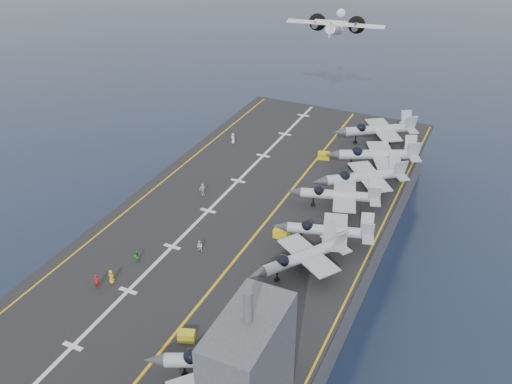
% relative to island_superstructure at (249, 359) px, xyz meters
% --- Properties ---
extents(ground, '(500.00, 500.00, 0.00)m').
position_rel_island_superstructure_xyz_m(ground, '(-15.00, 30.00, -17.90)').
color(ground, '#142135').
rests_on(ground, ground).
extents(hull, '(36.00, 90.00, 10.00)m').
position_rel_island_superstructure_xyz_m(hull, '(-15.00, 30.00, -12.90)').
color(hull, '#56595E').
rests_on(hull, ground).
extents(flight_deck, '(38.00, 92.00, 0.40)m').
position_rel_island_superstructure_xyz_m(flight_deck, '(-15.00, 30.00, -7.70)').
color(flight_deck, black).
rests_on(flight_deck, hull).
extents(foul_line, '(0.35, 90.00, 0.02)m').
position_rel_island_superstructure_xyz_m(foul_line, '(-12.00, 30.00, -7.48)').
color(foul_line, gold).
rests_on(foul_line, flight_deck).
extents(landing_centerline, '(0.50, 90.00, 0.02)m').
position_rel_island_superstructure_xyz_m(landing_centerline, '(-21.00, 30.00, -7.48)').
color(landing_centerline, silver).
rests_on(landing_centerline, flight_deck).
extents(deck_edge_port, '(0.25, 90.00, 0.02)m').
position_rel_island_superstructure_xyz_m(deck_edge_port, '(-32.00, 30.00, -7.48)').
color(deck_edge_port, gold).
rests_on(deck_edge_port, flight_deck).
extents(deck_edge_stbd, '(0.25, 90.00, 0.02)m').
position_rel_island_superstructure_xyz_m(deck_edge_stbd, '(3.50, 30.00, -7.48)').
color(deck_edge_stbd, gold).
rests_on(deck_edge_stbd, flight_deck).
extents(island_superstructure, '(5.00, 10.00, 15.00)m').
position_rel_island_superstructure_xyz_m(island_superstructure, '(0.00, 0.00, 0.00)').
color(island_superstructure, '#56595E').
rests_on(island_superstructure, flight_deck).
extents(fighter_jet_1, '(16.39, 14.14, 4.79)m').
position_rel_island_superstructure_xyz_m(fighter_jet_1, '(-4.44, 3.18, -5.10)').
color(fighter_jet_1, gray).
rests_on(fighter_jet_1, flight_deck).
extents(fighter_jet_3, '(15.42, 16.72, 4.83)m').
position_rel_island_superstructure_xyz_m(fighter_jet_3, '(-3.20, 22.54, -5.08)').
color(fighter_jet_3, '#8C959B').
rests_on(fighter_jet_3, flight_deck).
extents(fighter_jet_4, '(15.52, 12.42, 4.71)m').
position_rel_island_superstructure_xyz_m(fighter_jet_4, '(-2.05, 29.46, -5.15)').
color(fighter_jet_4, gray).
rests_on(fighter_jet_4, flight_deck).
extents(fighter_jet_5, '(15.79, 12.68, 4.78)m').
position_rel_island_superstructure_xyz_m(fighter_jet_5, '(-3.65, 38.89, -5.11)').
color(fighter_jet_5, '#969EA5').
rests_on(fighter_jet_5, flight_deck).
extents(fighter_jet_6, '(17.97, 17.04, 5.20)m').
position_rel_island_superstructure_xyz_m(fighter_jet_6, '(-1.75, 45.68, -4.90)').
color(fighter_jet_6, '#979EA8').
rests_on(fighter_jet_6, flight_deck).
extents(fighter_jet_7, '(18.54, 16.06, 5.42)m').
position_rel_island_superstructure_xyz_m(fighter_jet_7, '(-1.77, 53.84, -4.79)').
color(fighter_jet_7, '#A1A7B1').
rests_on(fighter_jet_7, flight_deck).
extents(fighter_jet_8, '(18.50, 17.12, 5.34)m').
position_rel_island_superstructure_xyz_m(fighter_jet_8, '(-4.15, 63.99, -4.83)').
color(fighter_jet_8, gray).
rests_on(fighter_jet_8, flight_deck).
extents(tow_cart_a, '(2.09, 1.69, 1.09)m').
position_rel_island_superstructure_xyz_m(tow_cart_a, '(-10.36, 6.02, -6.96)').
color(tow_cart_a, gold).
rests_on(tow_cart_a, flight_deck).
extents(tow_cart_b, '(2.06, 1.34, 1.23)m').
position_rel_island_superstructure_xyz_m(tow_cart_b, '(-8.51, 28.30, -6.88)').
color(tow_cart_b, yellow).
rests_on(tow_cart_b, flight_deck).
extents(tow_cart_c, '(2.30, 1.80, 1.22)m').
position_rel_island_superstructure_xyz_m(tow_cart_c, '(-10.95, 53.36, -6.89)').
color(tow_cart_c, gold).
rests_on(tow_cart_c, flight_deck).
extents(crew_0, '(1.31, 1.07, 1.89)m').
position_rel_island_superstructure_xyz_m(crew_0, '(-23.70, 10.45, -6.56)').
color(crew_0, yellow).
rests_on(crew_0, flight_deck).
extents(crew_1, '(1.41, 1.19, 1.99)m').
position_rel_island_superstructure_xyz_m(crew_1, '(-24.73, 8.95, -6.51)').
color(crew_1, '#B21919').
rests_on(crew_1, flight_deck).
extents(crew_2, '(1.13, 1.12, 1.59)m').
position_rel_island_superstructure_xyz_m(crew_2, '(-23.42, 15.38, -6.70)').
color(crew_2, '#298630').
rests_on(crew_2, flight_deck).
extents(crew_4, '(1.36, 1.43, 1.98)m').
position_rel_island_superstructure_xyz_m(crew_4, '(-23.99, 33.73, -6.51)').
color(crew_4, silver).
rests_on(crew_4, flight_deck).
extents(crew_5, '(1.35, 1.22, 1.88)m').
position_rel_island_superstructure_xyz_m(crew_5, '(-28.17, 52.46, -6.56)').
color(crew_5, silver).
rests_on(crew_5, flight_deck).
extents(crew_7, '(1.11, 0.88, 1.62)m').
position_rel_island_superstructure_xyz_m(crew_7, '(-17.08, 20.73, -6.69)').
color(crew_7, white).
rests_on(crew_7, flight_deck).
extents(transport_plane, '(22.36, 16.87, 4.85)m').
position_rel_island_superstructure_xyz_m(transport_plane, '(-20.00, 84.34, 6.63)').
color(transport_plane, white).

